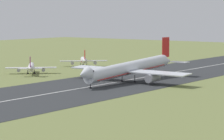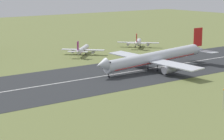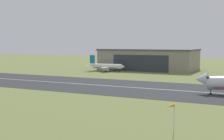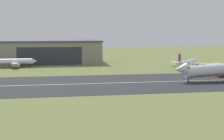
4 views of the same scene
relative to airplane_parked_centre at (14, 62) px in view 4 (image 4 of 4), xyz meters
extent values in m
cube|color=#2B2D30|center=(33.67, -59.85, -3.29)|extent=(456.91, 45.16, 0.06)
cube|color=silver|center=(33.67, -59.85, -3.26)|extent=(411.22, 0.70, 0.01)
cube|color=gray|center=(19.08, 26.03, 3.33)|extent=(62.45, 33.60, 13.30)
cube|color=#424751|center=(19.08, 26.03, 10.43)|extent=(63.45, 34.60, 0.90)
cube|color=#2D333D|center=(19.08, 9.18, 2.00)|extent=(37.47, 0.12, 10.64)
cone|color=silver|center=(70.71, -62.68, 1.84)|extent=(4.62, 4.87, 5.07)
cube|color=black|center=(73.12, -62.69, 2.81)|extent=(1.14, 4.13, 0.49)
cube|color=silver|center=(96.19, -48.92, 0.99)|extent=(7.13, 22.89, 0.75)
cylinder|color=#A8A8B2|center=(94.77, -50.75, -0.77)|extent=(6.46, 3.03, 3.32)
cylinder|color=black|center=(74.10, -62.70, -1.96)|extent=(0.24, 0.24, 2.73)
cylinder|color=black|center=(74.10, -62.70, -3.10)|extent=(0.84, 0.84, 0.44)
cylinder|color=white|center=(0.37, 0.02, 0.11)|extent=(18.65, 4.31, 3.16)
cone|color=white|center=(11.01, 0.69, 0.11)|extent=(3.03, 3.33, 3.16)
cube|color=black|center=(9.45, 0.60, 0.74)|extent=(1.27, 2.75, 0.44)
cube|color=#146B9E|center=(0.37, 0.02, -0.76)|extent=(16.79, 4.04, 0.20)
cube|color=white|center=(1.06, -5.06, -0.44)|extent=(3.45, 7.25, 0.40)
cylinder|color=#A8A8B2|center=(1.63, -4.46, -1.67)|extent=(4.22, 2.21, 1.96)
cube|color=white|center=(0.42, 5.15, -0.44)|extent=(3.45, 7.25, 0.40)
cylinder|color=#A8A8B2|center=(1.06, 4.62, -1.67)|extent=(4.22, 2.21, 1.96)
cylinder|color=black|center=(8.40, 0.53, -2.40)|extent=(0.24, 0.24, 1.85)
cylinder|color=black|center=(8.40, 0.53, -3.10)|extent=(0.84, 0.84, 0.44)
cylinder|color=black|center=(0.36, -1.87, -2.40)|extent=(0.24, 0.24, 1.85)
cylinder|color=black|center=(0.36, -1.87, -3.10)|extent=(0.84, 0.84, 0.44)
cylinder|color=black|center=(0.12, 1.91, -2.40)|extent=(0.24, 0.24, 1.85)
cylinder|color=black|center=(0.12, 1.91, -3.10)|extent=(0.84, 0.84, 0.44)
cylinder|color=white|center=(94.50, -13.43, -0.44)|extent=(14.76, 14.30, 2.37)
cone|color=white|center=(101.82, -6.39, -0.44)|extent=(3.18, 3.19, 2.37)
cone|color=white|center=(86.91, -20.71, -0.01)|extent=(3.53, 3.51, 2.13)
cube|color=black|center=(100.98, -7.21, 0.03)|extent=(2.19, 2.22, 0.44)
cube|color=#991E7A|center=(94.50, -13.43, -1.09)|extent=(13.36, 12.96, 0.20)
cube|color=white|center=(98.93, -17.52, -0.86)|extent=(8.70, 8.89, 0.40)
cylinder|color=#A8A8B2|center=(98.79, -16.57, -1.84)|extent=(3.24, 3.20, 1.47)
cube|color=white|center=(90.59, -8.83, -0.86)|extent=(8.70, 8.89, 0.40)
cylinder|color=#A8A8B2|center=(91.53, -9.01, -1.84)|extent=(3.24, 3.20, 1.47)
cube|color=#991E7A|center=(87.22, -20.41, 2.76)|extent=(2.06, 1.99, 4.03)
cube|color=white|center=(89.01, -22.85, -0.09)|extent=(4.14, 4.18, 0.24)
cube|color=white|center=(84.85, -18.52, -0.09)|extent=(4.14, 4.18, 0.24)
cylinder|color=black|center=(100.19, -7.96, -2.48)|extent=(0.24, 0.24, 1.70)
cylinder|color=black|center=(100.19, -7.96, -3.10)|extent=(0.84, 0.84, 0.44)
cylinder|color=black|center=(95.38, -14.55, -2.48)|extent=(0.24, 0.24, 1.70)
cylinder|color=black|center=(95.38, -14.55, -3.10)|extent=(0.84, 0.84, 0.44)
cylinder|color=black|center=(93.41, -12.49, -2.48)|extent=(0.24, 0.24, 1.70)
cylinder|color=black|center=(93.41, -12.49, -3.10)|extent=(0.84, 0.84, 0.44)
camera|label=1|loc=(-65.09, -175.97, 21.79)|focal=85.00mm
camera|label=2|loc=(-23.03, -193.81, 32.90)|focal=70.00mm
camera|label=3|loc=(91.49, -175.97, 14.52)|focal=50.00mm
camera|label=4|loc=(25.00, -175.97, 16.19)|focal=50.00mm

